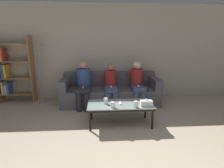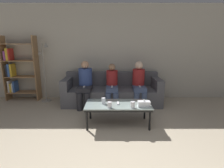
# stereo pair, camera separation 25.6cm
# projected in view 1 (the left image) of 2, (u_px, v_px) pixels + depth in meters

# --- Properties ---
(wall_back) EXTENTS (12.00, 0.06, 2.60)m
(wall_back) POSITION_uv_depth(u_px,v_px,m) (109.00, 53.00, 4.91)
(wall_back) COLOR #B7B2A3
(wall_back) RESTS_ON ground_plane
(couch) EXTENTS (2.49, 0.88, 0.80)m
(couch) POSITION_uv_depth(u_px,v_px,m) (110.00, 92.00, 4.63)
(couch) COLOR #515156
(couch) RESTS_ON ground_plane
(coffee_table) EXTENTS (1.24, 0.60, 0.42)m
(coffee_table) POSITION_uv_depth(u_px,v_px,m) (120.00, 105.00, 3.37)
(coffee_table) COLOR #8C9E99
(coffee_table) RESTS_ON ground_plane
(cup_near_left) EXTENTS (0.08, 0.08, 0.12)m
(cup_near_left) POSITION_uv_depth(u_px,v_px,m) (136.00, 104.00, 3.15)
(cup_near_left) COLOR silver
(cup_near_left) RESTS_ON coffee_table
(cup_near_right) EXTENTS (0.08, 0.08, 0.11)m
(cup_near_right) POSITION_uv_depth(u_px,v_px,m) (113.00, 105.00, 3.13)
(cup_near_right) COLOR silver
(cup_near_right) RESTS_ON coffee_table
(cup_far_center) EXTENTS (0.07, 0.07, 0.12)m
(cup_far_center) POSITION_uv_depth(u_px,v_px,m) (106.00, 101.00, 3.33)
(cup_far_center) COLOR silver
(cup_far_center) RESTS_ON coffee_table
(tissue_box) EXTENTS (0.22, 0.12, 0.13)m
(tissue_box) POSITION_uv_depth(u_px,v_px,m) (146.00, 103.00, 3.24)
(tissue_box) COLOR white
(tissue_box) RESTS_ON coffee_table
(game_remote) EXTENTS (0.04, 0.15, 0.02)m
(game_remote) POSITION_uv_depth(u_px,v_px,m) (120.00, 103.00, 3.36)
(game_remote) COLOR white
(game_remote) RESTS_ON coffee_table
(bookshelf) EXTENTS (0.89, 0.32, 1.76)m
(bookshelf) POSITION_uv_depth(u_px,v_px,m) (11.00, 71.00, 4.61)
(bookshelf) COLOR #9E754C
(bookshelf) RESTS_ON ground_plane
(standing_lamp) EXTENTS (0.31, 0.26, 1.58)m
(standing_lamp) POSITION_uv_depth(u_px,v_px,m) (41.00, 67.00, 4.50)
(standing_lamp) COLOR gray
(standing_lamp) RESTS_ON ground_plane
(seated_person_left_end) EXTENTS (0.34, 0.69, 1.13)m
(seated_person_left_end) POSITION_uv_depth(u_px,v_px,m) (84.00, 83.00, 4.32)
(seated_person_left_end) COLOR #28282D
(seated_person_left_end) RESTS_ON ground_plane
(seated_person_mid_left) EXTENTS (0.31, 0.65, 1.06)m
(seated_person_mid_left) POSITION_uv_depth(u_px,v_px,m) (111.00, 85.00, 4.35)
(seated_person_mid_left) COLOR #47567A
(seated_person_mid_left) RESTS_ON ground_plane
(seated_person_mid_right) EXTENTS (0.31, 0.63, 1.12)m
(seated_person_mid_right) POSITION_uv_depth(u_px,v_px,m) (137.00, 82.00, 4.41)
(seated_person_mid_right) COLOR #47567A
(seated_person_mid_right) RESTS_ON ground_plane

